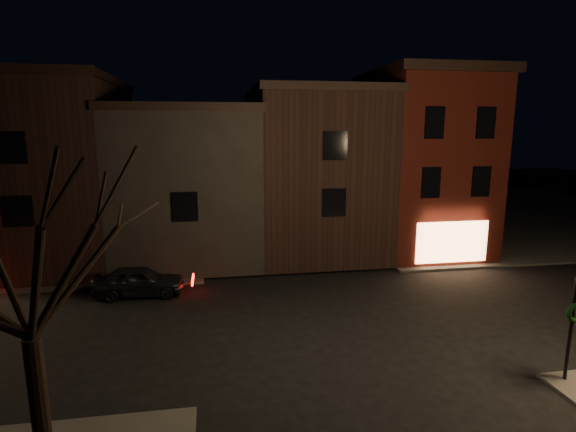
# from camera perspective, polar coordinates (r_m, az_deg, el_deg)

# --- Properties ---
(ground) EXTENTS (120.00, 120.00, 0.00)m
(ground) POSITION_cam_1_polar(r_m,az_deg,el_deg) (18.04, 5.56, -12.98)
(ground) COLOR black
(ground) RESTS_ON ground
(sidewalk_far_right) EXTENTS (30.00, 30.00, 0.12)m
(sidewalk_far_right) POSITION_cam_1_polar(r_m,az_deg,el_deg) (43.99, 24.38, 0.52)
(sidewalk_far_right) COLOR #2D2B28
(sidewalk_far_right) RESTS_ON ground
(sidewalk_far_left) EXTENTS (30.00, 30.00, 0.12)m
(sidewalk_far_left) POSITION_cam_1_polar(r_m,az_deg,el_deg) (39.83, -32.34, -1.22)
(sidewalk_far_left) COLOR #2D2B28
(sidewalk_far_left) RESTS_ON ground
(corner_building) EXTENTS (6.50, 8.50, 10.50)m
(corner_building) POSITION_cam_1_polar(r_m,az_deg,el_deg) (28.29, 16.63, 6.66)
(corner_building) COLOR #4D140D
(corner_building) RESTS_ON ground
(row_building_a) EXTENTS (7.30, 10.30, 9.40)m
(row_building_a) POSITION_cam_1_polar(r_m,az_deg,el_deg) (27.16, 3.11, 5.74)
(row_building_a) COLOR black
(row_building_a) RESTS_ON ground
(row_building_b) EXTENTS (7.80, 10.30, 8.40)m
(row_building_b) POSITION_cam_1_polar(r_m,az_deg,el_deg) (26.61, -12.38, 4.31)
(row_building_b) COLOR black
(row_building_b) RESTS_ON ground
(row_building_c) EXTENTS (7.30, 10.30, 9.90)m
(row_building_c) POSITION_cam_1_polar(r_m,az_deg,el_deg) (27.87, -27.56, 5.17)
(row_building_c) COLOR black
(row_building_c) RESTS_ON ground
(bare_tree_left) EXTENTS (5.60, 5.60, 7.50)m
(bare_tree_left) POSITION_cam_1_polar(r_m,az_deg,el_deg) (9.80, -31.00, -1.68)
(bare_tree_left) COLOR black
(bare_tree_left) RESTS_ON sidewalk_near_left
(parked_car_a) EXTENTS (3.95, 1.67, 1.33)m
(parked_car_a) POSITION_cam_1_polar(r_m,az_deg,el_deg) (21.23, -18.37, -7.84)
(parked_car_a) COLOR black
(parked_car_a) RESTS_ON ground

